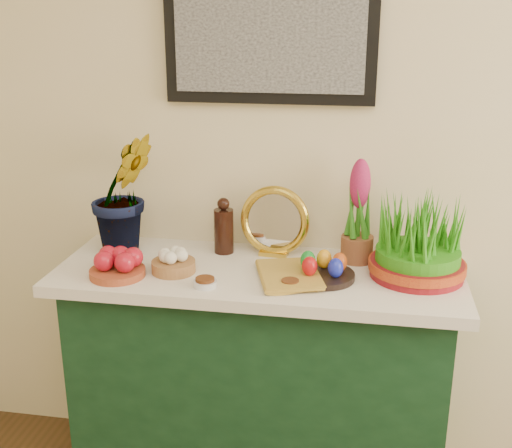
% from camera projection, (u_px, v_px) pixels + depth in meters
% --- Properties ---
extents(sideboard, '(1.30, 0.45, 0.85)m').
position_uv_depth(sideboard, '(258.00, 385.00, 2.37)').
color(sideboard, '#163D21').
rests_on(sideboard, ground).
extents(tablecloth, '(1.40, 0.55, 0.04)m').
position_uv_depth(tablecloth, '(258.00, 274.00, 2.23)').
color(tablecloth, silver).
rests_on(tablecloth, sideboard).
extents(hyacinth_green, '(0.38, 0.38, 0.58)m').
position_uv_depth(hyacinth_green, '(123.00, 174.00, 2.31)').
color(hyacinth_green, '#2E7C1B').
rests_on(hyacinth_green, tablecloth).
extents(apple_bowl, '(0.20, 0.20, 0.09)m').
position_uv_depth(apple_bowl, '(117.00, 265.00, 2.15)').
color(apple_bowl, '#9A4224').
rests_on(apple_bowl, tablecloth).
extents(garlic_basket, '(0.15, 0.15, 0.08)m').
position_uv_depth(garlic_basket, '(173.00, 262.00, 2.19)').
color(garlic_basket, olive).
rests_on(garlic_basket, tablecloth).
extents(vinegar_cruet, '(0.07, 0.07, 0.21)m').
position_uv_depth(vinegar_cruet, '(224.00, 228.00, 2.35)').
color(vinegar_cruet, black).
rests_on(vinegar_cruet, tablecloth).
extents(mirror, '(0.26, 0.09, 0.26)m').
position_uv_depth(mirror, '(275.00, 222.00, 2.33)').
color(mirror, gold).
rests_on(mirror, tablecloth).
extents(book, '(0.24, 0.30, 0.04)m').
position_uv_depth(book, '(260.00, 276.00, 2.12)').
color(book, '#B58E33').
rests_on(book, tablecloth).
extents(spice_dish_left, '(0.08, 0.08, 0.03)m').
position_uv_depth(spice_dish_left, '(205.00, 282.00, 2.08)').
color(spice_dish_left, silver).
rests_on(spice_dish_left, tablecloth).
extents(spice_dish_right, '(0.07, 0.07, 0.03)m').
position_uv_depth(spice_dish_right, '(290.00, 284.00, 2.07)').
color(spice_dish_right, silver).
rests_on(spice_dish_right, tablecloth).
extents(egg_plate, '(0.28, 0.28, 0.09)m').
position_uv_depth(egg_plate, '(323.00, 270.00, 2.14)').
color(egg_plate, black).
rests_on(egg_plate, tablecloth).
extents(hyacinth_pink, '(0.11, 0.11, 0.37)m').
position_uv_depth(hyacinth_pink, '(358.00, 216.00, 2.25)').
color(hyacinth_pink, brown).
rests_on(hyacinth_pink, tablecloth).
extents(wheatgrass_sabzeh, '(0.32, 0.32, 0.26)m').
position_uv_depth(wheatgrass_sabzeh, '(419.00, 244.00, 2.13)').
color(wheatgrass_sabzeh, maroon).
rests_on(wheatgrass_sabzeh, tablecloth).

